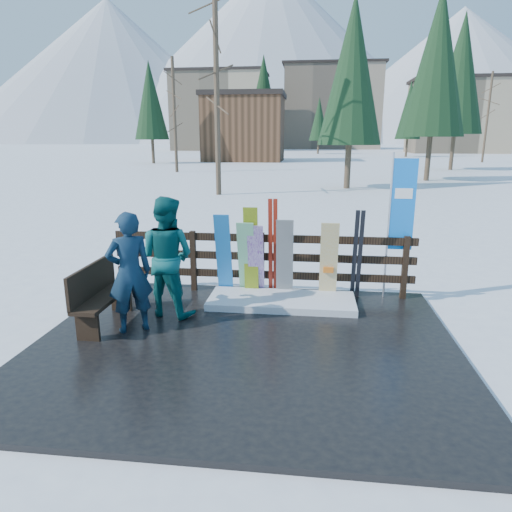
# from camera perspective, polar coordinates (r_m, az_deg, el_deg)

# --- Properties ---
(ground) EXTENTS (700.00, 700.00, 0.00)m
(ground) POSITION_cam_1_polar(r_m,az_deg,el_deg) (6.68, -1.41, -11.33)
(ground) COLOR white
(ground) RESTS_ON ground
(deck) EXTENTS (6.00, 5.00, 0.08)m
(deck) POSITION_cam_1_polar(r_m,az_deg,el_deg) (6.66, -1.41, -11.02)
(deck) COLOR black
(deck) RESTS_ON ground
(fence) EXTENTS (5.60, 0.10, 1.15)m
(fence) POSITION_cam_1_polar(r_m,az_deg,el_deg) (8.48, 0.68, -0.34)
(fence) COLOR black
(fence) RESTS_ON deck
(snow_patch) EXTENTS (2.55, 1.00, 0.12)m
(snow_patch) POSITION_cam_1_polar(r_m,az_deg,el_deg) (8.05, 3.21, -5.64)
(snow_patch) COLOR white
(snow_patch) RESTS_ON deck
(bench) EXTENTS (0.41, 1.50, 0.97)m
(bench) POSITION_cam_1_polar(r_m,az_deg,el_deg) (7.47, -18.95, -4.37)
(bench) COLOR black
(bench) RESTS_ON deck
(snowboard_0) EXTENTS (0.28, 0.40, 1.54)m
(snowboard_0) POSITION_cam_1_polar(r_m,az_deg,el_deg) (8.34, -4.06, 0.16)
(snowboard_0) COLOR blue
(snowboard_0) RESTS_ON deck
(snowboard_1) EXTENTS (0.30, 0.42, 1.41)m
(snowboard_1) POSITION_cam_1_polar(r_m,az_deg,el_deg) (8.29, -1.21, -0.37)
(snowboard_1) COLOR silver
(snowboard_1) RESTS_ON deck
(snowboard_2) EXTENTS (0.26, 0.22, 1.66)m
(snowboard_2) POSITION_cam_1_polar(r_m,az_deg,el_deg) (8.24, -0.63, 0.47)
(snowboard_2) COLOR #D9FC16
(snowboard_2) RESTS_ON deck
(snowboard_3) EXTENTS (0.29, 0.39, 1.36)m
(snowboard_3) POSITION_cam_1_polar(r_m,az_deg,el_deg) (8.27, -0.02, -0.58)
(snowboard_3) COLOR white
(snowboard_3) RESTS_ON deck
(snowboard_4) EXTENTS (0.30, 0.27, 1.46)m
(snowboard_4) POSITION_cam_1_polar(r_m,az_deg,el_deg) (8.21, 3.60, -0.34)
(snowboard_4) COLOR black
(snowboard_4) RESTS_ON deck
(snowboard_5) EXTENTS (0.32, 0.26, 1.42)m
(snowboard_5) POSITION_cam_1_polar(r_m,az_deg,el_deg) (8.22, 9.08, -0.64)
(snowboard_5) COLOR silver
(snowboard_5) RESTS_ON deck
(ski_pair_a) EXTENTS (0.17, 0.30, 1.82)m
(ski_pair_a) POSITION_cam_1_polar(r_m,az_deg,el_deg) (8.25, 2.13, 1.03)
(ski_pair_a) COLOR #9E2213
(ski_pair_a) RESTS_ON deck
(ski_pair_b) EXTENTS (0.17, 0.32, 1.65)m
(ski_pair_b) POSITION_cam_1_polar(r_m,az_deg,el_deg) (8.29, 12.55, 0.14)
(ski_pair_b) COLOR black
(ski_pair_b) RESTS_ON deck
(rental_flag) EXTENTS (0.45, 0.04, 2.60)m
(rental_flag) POSITION_cam_1_polar(r_m,az_deg,el_deg) (8.44, 17.48, 5.48)
(rental_flag) COLOR silver
(rental_flag) RESTS_ON deck
(person_front) EXTENTS (0.79, 0.72, 1.82)m
(person_front) POSITION_cam_1_polar(r_m,az_deg,el_deg) (6.98, -15.53, -2.01)
(person_front) COLOR #123345
(person_front) RESTS_ON deck
(person_back) EXTENTS (1.10, 0.94, 1.95)m
(person_back) POSITION_cam_1_polar(r_m,az_deg,el_deg) (7.50, -11.11, -0.08)
(person_back) COLOR #0D5456
(person_back) RESTS_ON deck
(resort_buildings) EXTENTS (73.00, 87.60, 22.60)m
(resort_buildings) POSITION_cam_1_polar(r_m,az_deg,el_deg) (121.55, 7.25, 17.64)
(resort_buildings) COLOR tan
(resort_buildings) RESTS_ON ground
(trees) EXTENTS (42.13, 68.93, 13.28)m
(trees) POSITION_cam_1_polar(r_m,az_deg,el_deg) (55.55, 9.78, 17.46)
(trees) COLOR #382B1E
(trees) RESTS_ON ground
(mountains) EXTENTS (520.00, 260.00, 120.00)m
(mountains) POSITION_cam_1_polar(r_m,az_deg,el_deg) (337.88, 5.25, 22.49)
(mountains) COLOR white
(mountains) RESTS_ON ground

